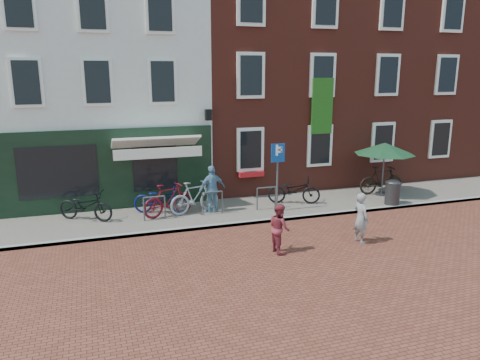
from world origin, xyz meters
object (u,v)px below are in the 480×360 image
object	(u,v)px
parking_sign	(278,165)
parasol	(385,146)
litter_bin	(393,191)
bicycle_1	(168,200)
woman	(361,218)
boy	(279,228)
bicycle_3	(195,197)
bicycle_5	(381,180)
cafe_person	(212,189)
bicycle_0	(85,205)
bicycle_4	(294,190)
bicycle_2	(161,199)

from	to	relation	value
parking_sign	parasol	world-z (taller)	parking_sign
litter_bin	bicycle_1	distance (m)	8.26
woman	parking_sign	bearing A→B (deg)	12.38
boy	litter_bin	bearing A→B (deg)	-68.08
parking_sign	bicycle_3	world-z (taller)	parking_sign
bicycle_1	bicycle_5	world-z (taller)	same
woman	parasol	bearing A→B (deg)	-49.15
bicycle_1	bicycle_5	size ratio (longest dim) A/B	1.00
cafe_person	bicycle_3	size ratio (longest dim) A/B	0.88
woman	bicycle_0	world-z (taller)	woman
bicycle_4	bicycle_2	bearing A→B (deg)	108.80
bicycle_3	bicycle_5	distance (m)	7.74
parking_sign	bicycle_1	distance (m)	3.96
litter_bin	parasol	world-z (taller)	parasol
bicycle_4	bicycle_5	size ratio (longest dim) A/B	1.03
parking_sign	woman	bearing A→B (deg)	-69.83
boy	bicycle_1	world-z (taller)	boy
bicycle_0	bicycle_5	xyz separation A→B (m)	(11.38, -0.16, 0.06)
parking_sign	bicycle_1	size ratio (longest dim) A/B	1.28
woman	bicycle_0	xyz separation A→B (m)	(-7.70, 4.41, -0.15)
litter_bin	bicycle_1	size ratio (longest dim) A/B	0.53
cafe_person	bicycle_1	xyz separation A→B (m)	(-1.54, 0.04, -0.27)
parking_sign	bicycle_1	bearing A→B (deg)	170.15
parasol	bicycle_2	world-z (taller)	parasol
parasol	bicycle_0	world-z (taller)	parasol
bicycle_0	bicycle_4	distance (m)	7.45
parking_sign	woman	xyz separation A→B (m)	(1.25, -3.39, -1.00)
bicycle_2	bicycle_1	bearing A→B (deg)	-130.01
boy	bicycle_0	distance (m)	6.72
parasol	boy	size ratio (longest dim) A/B	1.70
litter_bin	boy	size ratio (longest dim) A/B	0.71
parking_sign	cafe_person	world-z (taller)	parking_sign
cafe_person	bicycle_2	bearing A→B (deg)	-24.07
woman	cafe_person	bearing A→B (deg)	33.00
bicycle_3	bicycle_5	bearing A→B (deg)	-104.32
woman	bicycle_0	bearing A→B (deg)	52.45
parking_sign	bicycle_2	xyz separation A→B (m)	(-3.95, 1.02, -1.15)
bicycle_1	bicycle_3	bearing A→B (deg)	-106.57
litter_bin	bicycle_4	world-z (taller)	bicycle_4
bicycle_1	bicycle_2	xyz separation A→B (m)	(-0.20, 0.37, -0.06)
parasol	boy	xyz separation A→B (m)	(-6.16, -4.01, -1.38)
litter_bin	woman	xyz separation A→B (m)	(-3.17, -2.82, 0.14)
parasol	bicycle_0	bearing A→B (deg)	178.42
cafe_person	bicycle_0	xyz separation A→B (m)	(-4.25, 0.40, -0.32)
cafe_person	bicycle_5	distance (m)	7.14
bicycle_0	bicycle_2	distance (m)	2.51
parking_sign	bicycle_3	size ratio (longest dim) A/B	1.28
bicycle_0	bicycle_2	world-z (taller)	same
parking_sign	parasol	distance (m)	4.91
boy	bicycle_3	size ratio (longest dim) A/B	0.74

